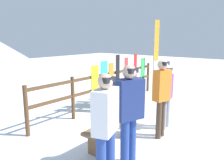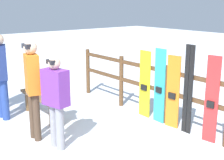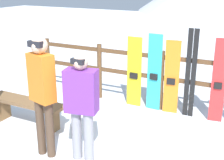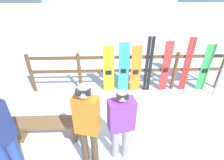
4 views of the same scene
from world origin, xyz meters
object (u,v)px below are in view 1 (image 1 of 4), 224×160
bench (113,128)px  ski_pair_red (135,76)px  rental_flag (156,48)px  snowboard_orange (111,85)px  ski_pair_black (118,79)px  snowboard_yellow (95,89)px  person_navy (129,109)px  snowboard_green (143,76)px  person_orange (162,92)px  person_white (106,122)px  snowboard_red (126,79)px  person_purple (166,93)px  snowboard_cyan (104,85)px

bench → ski_pair_red: size_ratio=0.93×
bench → rental_flag: 4.94m
snowboard_orange → ski_pair_black: (0.35, 0.00, 0.13)m
snowboard_yellow → rental_flag: rental_flag is taller
person_navy → ski_pair_black: (2.90, 2.43, -0.20)m
snowboard_yellow → snowboard_green: bearing=0.0°
snowboard_yellow → person_orange: bearing=-99.2°
snowboard_yellow → rental_flag: size_ratio=0.49×
snowboard_orange → ski_pair_black: bearing=0.6°
snowboard_yellow → snowboard_orange: (0.78, 0.00, 0.00)m
ski_pair_red → person_white: bearing=-152.2°
snowboard_orange → snowboard_red: 0.86m
person_orange → person_navy: person_navy is taller
ski_pair_black → ski_pair_red: (1.10, 0.00, -0.02)m
person_orange → snowboard_green: bearing=36.5°
person_orange → snowboard_orange: bearing=63.8°
person_orange → person_purple: size_ratio=1.14×
snowboard_cyan → bench: bearing=-135.2°
snowboard_red → snowboard_green: (1.16, -0.00, -0.05)m
snowboard_cyan → ski_pair_red: (1.81, 0.00, 0.06)m
person_white → snowboard_cyan: size_ratio=1.14×
snowboard_orange → snowboard_green: (2.02, 0.00, 0.01)m
snowboard_red → ski_pair_black: bearing=179.6°
person_navy → person_purple: 1.96m
person_purple → ski_pair_red: size_ratio=0.95×
snowboard_red → snowboard_green: size_ratio=1.07×
ski_pair_black → person_purple: bearing=-113.3°
ski_pair_red → snowboard_orange: bearing=-179.9°
person_orange → rental_flag: bearing=29.7°
bench → person_purple: 1.66m
person_orange → rental_flag: 4.18m
person_white → person_orange: bearing=2.1°
person_white → ski_pair_black: 4.28m
person_purple → snowboard_green: size_ratio=1.08×
snowboard_red → rental_flag: (1.54, -0.32, 1.09)m
person_navy → snowboard_green: bearing=28.0°
person_purple → ski_pair_black: ski_pair_black is taller
ski_pair_black → snowboard_green: bearing=-0.1°
bench → person_orange: person_orange is taller
person_orange → person_purple: (0.56, 0.14, -0.16)m
person_orange → snowboard_yellow: person_orange is taller
ski_pair_black → rental_flag: rental_flag is taller
rental_flag → ski_pair_red: bearing=160.9°
person_navy → snowboard_cyan: person_navy is taller
bench → rental_flag: rental_flag is taller
person_purple → snowboard_orange: bearing=74.8°
snowboard_red → rental_flag: 1.91m
person_white → snowboard_yellow: 3.41m
rental_flag → person_purple: bearing=-147.8°
snowboard_orange → ski_pair_red: 1.46m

